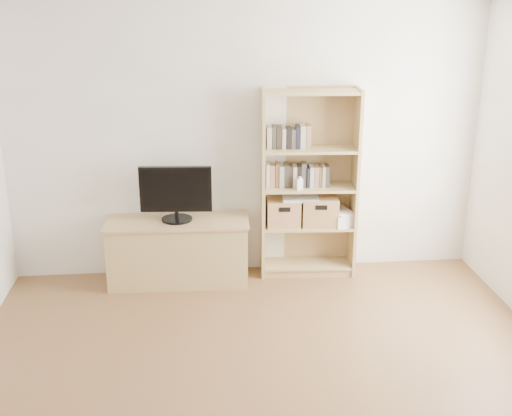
{
  "coord_description": "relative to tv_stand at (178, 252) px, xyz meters",
  "views": [
    {
      "loc": [
        -0.47,
        -3.42,
        2.68
      ],
      "look_at": [
        0.04,
        1.9,
        0.84
      ],
      "focal_mm": 45.0,
      "sensor_mm": 36.0,
      "label": 1
    }
  ],
  "objects": [
    {
      "name": "laptop",
      "position": [
        1.18,
        0.07,
        0.48
      ],
      "size": [
        0.36,
        0.27,
        0.03
      ],
      "primitive_type": "cube",
      "rotation": [
        0.0,
        0.0,
        -0.1
      ],
      "color": "white",
      "rests_on": "basket_left"
    },
    {
      "name": "ceiling",
      "position": [
        0.67,
        -2.26,
        2.3
      ],
      "size": [
        4.5,
        5.0,
        0.01
      ],
      "primitive_type": "cube",
      "color": "white",
      "rests_on": "back_wall"
    },
    {
      "name": "books_row_mid",
      "position": [
        1.26,
        0.1,
        0.71
      ],
      "size": [
        0.85,
        0.19,
        0.23
      ],
      "primitive_type": "cube",
      "rotation": [
        0.0,
        0.0,
        -0.03
      ],
      "color": "#AFAD9D",
      "rests_on": "bookshelf"
    },
    {
      "name": "basket_left",
      "position": [
        1.02,
        0.09,
        0.34
      ],
      "size": [
        0.33,
        0.27,
        0.26
      ],
      "primitive_type": "cube",
      "rotation": [
        0.0,
        0.0,
        -0.04
      ],
      "color": "#A38349",
      "rests_on": "bookshelf"
    },
    {
      "name": "baby_monitor",
      "position": [
        1.15,
        -0.01,
        0.64
      ],
      "size": [
        0.06,
        0.05,
        0.11
      ],
      "primitive_type": "cube",
      "rotation": [
        0.0,
        0.0,
        0.23
      ],
      "color": "white",
      "rests_on": "bookshelf"
    },
    {
      "name": "television",
      "position": [
        -0.0,
        0.0,
        0.58
      ],
      "size": [
        0.67,
        0.1,
        0.52
      ],
      "primitive_type": "cube",
      "rotation": [
        0.0,
        0.0,
        -0.07
      ],
      "color": "black",
      "rests_on": "tv_stand"
    },
    {
      "name": "books_row_upper",
      "position": [
        1.06,
        0.11,
        1.06
      ],
      "size": [
        0.37,
        0.15,
        0.19
      ],
      "primitive_type": "cube",
      "rotation": [
        0.0,
        0.0,
        -0.04
      ],
      "color": "#AFAD9D",
      "rests_on": "bookshelf"
    },
    {
      "name": "back_wall",
      "position": [
        0.67,
        0.24,
        1.0
      ],
      "size": [
        4.5,
        0.02,
        2.6
      ],
      "primitive_type": "cube",
      "color": "silver",
      "rests_on": "floor"
    },
    {
      "name": "bookshelf",
      "position": [
        1.26,
        0.08,
        0.61
      ],
      "size": [
        0.93,
        0.37,
        1.82
      ],
      "primitive_type": "cube",
      "rotation": [
        0.0,
        0.0,
        -0.06
      ],
      "color": "tan",
      "rests_on": "floor"
    },
    {
      "name": "magazine_stack",
      "position": [
        1.57,
        0.06,
        0.27
      ],
      "size": [
        0.25,
        0.31,
        0.12
      ],
      "primitive_type": "cube",
      "rotation": [
        0.0,
        0.0,
        0.25
      ],
      "color": "silver",
      "rests_on": "bookshelf"
    },
    {
      "name": "basket_right",
      "position": [
        1.37,
        0.07,
        0.35
      ],
      "size": [
        0.37,
        0.31,
        0.28
      ],
      "primitive_type": "cube",
      "rotation": [
        0.0,
        0.0,
        -0.1
      ],
      "color": "#A38349",
      "rests_on": "bookshelf"
    },
    {
      "name": "tv_stand",
      "position": [
        0.0,
        0.0,
        0.0
      ],
      "size": [
        1.31,
        0.52,
        0.6
      ],
      "primitive_type": "cube",
      "rotation": [
        0.0,
        0.0,
        -0.03
      ],
      "color": "tan",
      "rests_on": "floor"
    }
  ]
}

